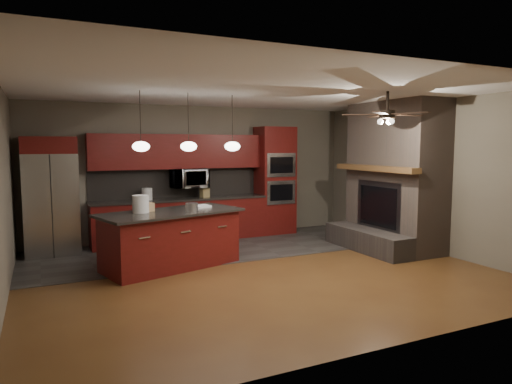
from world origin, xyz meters
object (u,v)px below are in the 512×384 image
paint_can (192,207)px  cardboard_box (146,207)px  microwave (189,178)px  kitchen_island (171,239)px  counter_bucket (147,194)px  oven_tower (275,180)px  refrigerator (51,196)px  paint_tray (199,207)px  counter_box (205,193)px  white_bucket (141,204)px

paint_can → cardboard_box: 0.72m
microwave → cardboard_box: bearing=-125.2°
kitchen_island → counter_bucket: 1.94m
oven_tower → refrigerator: oven_tower is taller
oven_tower → counter_bucket: 2.86m
counter_bucket → microwave: bearing=3.2°
cardboard_box → oven_tower: bearing=5.3°
paint_tray → counter_bucket: counter_bucket is taller
refrigerator → oven_tower: bearing=0.9°
microwave → counter_box: size_ratio=3.93×
cardboard_box → counter_box: size_ratio=1.15×
counter_bucket → paint_tray: bearing=-72.5°
microwave → counter_bucket: size_ratio=3.15×
microwave → refrigerator: 2.63m
microwave → counter_box: (0.30, -0.10, -0.31)m
counter_box → microwave: bearing=142.6°
refrigerator → microwave: bearing=2.9°
oven_tower → counter_box: size_ratio=12.79×
oven_tower → microwave: (-1.98, 0.06, 0.11)m
white_bucket → cardboard_box: 0.15m
refrigerator → white_bucket: (1.25, -1.73, -0.01)m
paint_tray → counter_box: bearing=52.9°
kitchen_island → counter_box: bearing=40.8°
refrigerator → kitchen_island: bearing=-46.0°
oven_tower → microwave: bearing=178.3°
microwave → paint_tray: 1.78m
kitchen_island → counter_bucket: size_ratio=10.60×
kitchen_island → paint_tray: (0.54, 0.21, 0.47)m
refrigerator → paint_tray: size_ratio=5.78×
refrigerator → white_bucket: size_ratio=7.71×
cardboard_box → microwave: bearing=31.9°
white_bucket → counter_bucket: white_bucket is taller
microwave → counter_box: 0.44m
paint_can → paint_tray: paint_can is taller
microwave → refrigerator: bearing=-177.1°
refrigerator → paint_tray: (2.26, -1.57, -0.13)m
oven_tower → refrigerator: 4.60m
refrigerator → counter_box: 2.92m
counter_bucket → cardboard_box: bearing=-102.4°
oven_tower → counter_box: (-1.67, -0.04, -0.20)m
counter_bucket → counter_box: 1.18m
paint_tray → oven_tower: bearing=20.5°
oven_tower → white_bucket: bearing=-151.6°
oven_tower → paint_tray: (-2.33, -1.64, -0.25)m
white_bucket → refrigerator: bearing=125.9°
paint_can → oven_tower: bearing=38.0°
oven_tower → counter_bucket: size_ratio=10.24×
paint_tray → microwave: bearing=63.4°
refrigerator → paint_can: (2.03, -1.93, -0.08)m
kitchen_island → paint_tray: bearing=5.5°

